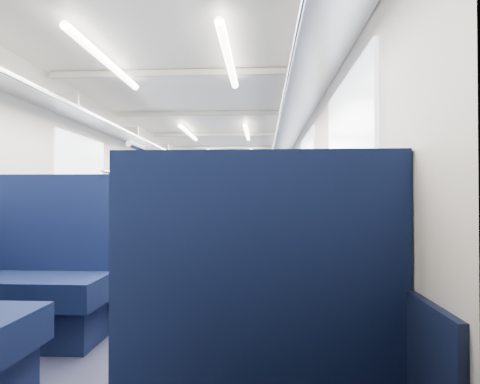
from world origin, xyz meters
The scene contains 40 objects.
floor centered at (0.00, 0.00, 0.00)m, with size 2.80×18.00×0.01m, color black.
ceiling centered at (0.00, 0.00, 2.35)m, with size 2.80×18.00×0.01m, color silver.
wall_left centered at (-1.40, 0.00, 1.18)m, with size 0.02×18.00×2.35m, color beige.
dado_left centered at (-1.39, 0.00, 0.35)m, with size 0.03×17.90×0.70m, color black.
wall_right centered at (1.40, 0.00, 1.18)m, with size 0.02×18.00×2.35m, color beige.
dado_right centered at (1.39, 0.00, 0.35)m, with size 0.03×17.90×0.70m, color black.
wall_far centered at (0.00, 9.00, 1.18)m, with size 2.80×0.02×2.35m, color beige.
luggage_rack_left centered at (-1.21, 0.00, 1.97)m, with size 0.36×17.40×0.18m.
luggage_rack_right centered at (1.21, 0.00, 1.97)m, with size 0.36×17.40×0.18m.
windows centered at (0.00, -0.46, 1.42)m, with size 2.78×15.60×0.75m.
ceiling_fittings centered at (0.00, -0.26, 2.29)m, with size 2.70×16.06×0.11m.
end_door centered at (0.00, 8.94, 1.00)m, with size 0.75×0.06×2.00m, color black.
bulkhead centered at (0.00, 3.48, 1.23)m, with size 2.80×0.10×2.35m.
seat_1 centered at (0.83, -8.35, 0.39)m, with size 1.12×0.62×1.25m.
seat_2 centered at (-0.83, -7.16, 0.39)m, with size 1.12×0.62×1.25m.
seat_3 centered at (0.83, -7.13, 0.39)m, with size 1.12×0.62×1.25m.
seat_4 centered at (-0.83, -6.08, 0.39)m, with size 1.12×0.62×1.25m.
seat_5 centered at (0.83, -6.02, 0.39)m, with size 1.12×0.62×1.25m.
seat_6 centered at (-0.83, -4.88, 0.39)m, with size 1.12×0.62×1.25m.
seat_7 centered at (0.83, -4.79, 0.39)m, with size 1.12×0.62×1.25m.
seat_8 centered at (-0.83, -3.71, 0.39)m, with size 1.12×0.62×1.25m.
seat_9 centered at (0.83, -3.72, 0.39)m, with size 1.12×0.62×1.25m.
seat_10 centered at (-0.83, -2.51, 0.39)m, with size 1.12×0.62×1.25m.
seat_11 centered at (0.83, -2.59, 0.39)m, with size 1.12×0.62×1.25m.
seat_12 centered at (-0.83, -1.45, 0.39)m, with size 1.12×0.62×1.25m.
seat_13 centered at (0.83, -1.35, 0.39)m, with size 1.12×0.62×1.25m.
seat_14 centered at (-0.83, -0.29, 0.39)m, with size 1.12×0.62×1.25m.
seat_15 centered at (0.83, -0.20, 0.39)m, with size 1.12×0.62×1.25m.
seat_16 centered at (-0.83, 0.86, 0.39)m, with size 1.12×0.62×1.25m.
seat_17 centered at (0.83, 0.82, 0.39)m, with size 1.12×0.62×1.25m.
seat_18 centered at (-0.83, 2.08, 0.39)m, with size 1.12×0.62×1.25m.
seat_19 centered at (0.83, 2.08, 0.39)m, with size 1.12×0.62×1.25m.
seat_20 centered at (-0.83, 4.17, 0.39)m, with size 1.12×0.62×1.25m.
seat_21 centered at (0.83, 4.06, 0.39)m, with size 1.12×0.62×1.25m.
seat_22 centered at (-0.83, 5.20, 0.39)m, with size 1.12×0.62×1.25m.
seat_23 centered at (0.83, 5.30, 0.39)m, with size 1.12×0.62×1.25m.
seat_24 centered at (-0.83, 6.41, 0.39)m, with size 1.12×0.62×1.25m.
seat_25 centered at (0.83, 6.36, 0.39)m, with size 1.12×0.62×1.25m.
seat_26 centered at (-0.83, 7.57, 0.39)m, with size 1.12×0.62×1.25m.
seat_27 centered at (0.83, 7.65, 0.39)m, with size 1.12×0.62×1.25m.
Camera 1 is at (0.85, -10.07, 1.04)m, focal length 30.31 mm.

